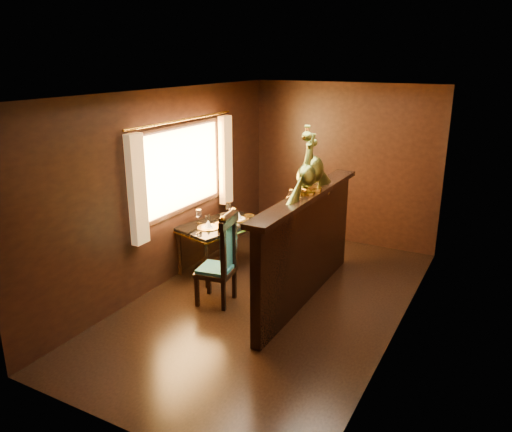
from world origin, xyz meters
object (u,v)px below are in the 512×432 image
Objects in this scene: chair_left at (224,257)px; peacock_right at (313,157)px; chair_right at (284,234)px; peacock_left at (307,165)px; dining_table at (221,228)px.

chair_left is 1.48× the size of peacock_right.
chair_right is 1.79× the size of peacock_left.
dining_table is 1.66× the size of peacock_right.
peacock_left is 0.18m from peacock_right.
peacock_right is at bearing 30.67° from chair_left.
peacock_right is (0.00, 0.18, 0.06)m from peacock_left.
dining_table is 1.12× the size of chair_left.
dining_table is 0.90m from chair_right.
chair_right is (0.89, 0.14, 0.01)m from dining_table.
peacock_right reaches higher than chair_right.
chair_left is at bearing -40.51° from dining_table.
peacock_left reaches higher than dining_table.
peacock_left is 0.85× the size of peacock_right.
dining_table is at bearing 166.12° from peacock_left.
peacock_right reaches higher than peacock_left.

